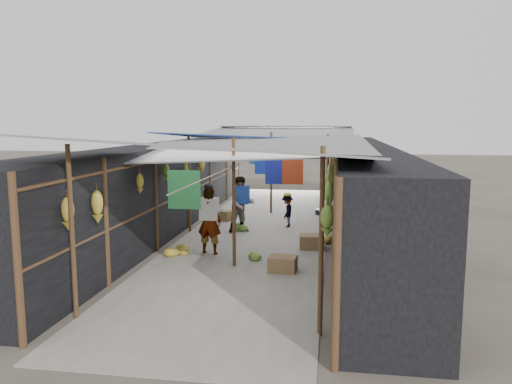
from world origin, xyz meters
The scene contains 14 objects.
ground centered at (0.00, 0.00, 0.00)m, with size 80.00×80.00×0.00m, color #6B6356.
aisle_slab centered at (0.00, 6.50, 0.01)m, with size 3.60×16.00×0.02m, color #9E998E.
stall_left centered at (-2.70, 6.50, 1.15)m, with size 1.40×15.00×2.30m, color black.
stall_right centered at (2.70, 6.50, 1.15)m, with size 1.40×15.00×2.30m, color black.
crate_near centered at (1.01, 2.79, 0.16)m, with size 0.53×0.42×0.32m, color olive.
crate_mid centered at (1.49, 4.67, 0.17)m, with size 0.56×0.44×0.33m, color olive.
crate_back centered at (-1.22, 7.62, 0.16)m, with size 0.49×0.40×0.31m, color olive.
black_basin centered at (1.70, 9.02, 0.09)m, with size 0.60×0.60×0.18m, color black.
vendor_elderly centered at (-0.73, 3.87, 0.75)m, with size 0.55×0.36×1.50m, color white.
shopper_blue centered at (-0.43, 6.16, 0.75)m, with size 0.73×0.57×1.49m, color #2153A9.
vendor_seated centered at (0.71, 6.95, 0.46)m, with size 0.59×0.34×0.91m, color #45413C.
market_canopy centered at (0.03, 6.83, 2.40)m, with size 5.62×15.20×2.77m.
hanging_bananas centered at (-0.05, 6.06, 1.66)m, with size 3.95×14.30×0.79m.
floor_bananas centered at (-0.45, 6.39, 0.15)m, with size 3.86×6.80×0.36m.
Camera 1 is at (1.93, -6.60, 2.91)m, focal length 35.00 mm.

